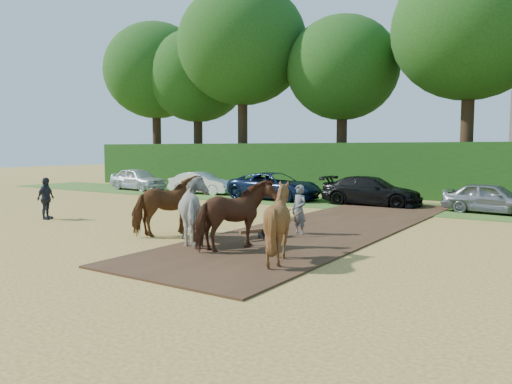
{
  "coord_description": "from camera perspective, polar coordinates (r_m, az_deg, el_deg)",
  "views": [
    {
      "loc": [
        8.65,
        -8.48,
        2.68
      ],
      "look_at": [
        0.58,
        3.72,
        1.4
      ],
      "focal_mm": 35.0,
      "sensor_mm": 36.0,
      "label": 1
    }
  ],
  "objects": [
    {
      "name": "plough_team",
      "position": [
        13.6,
        -4.26,
        -2.4
      ],
      "size": [
        6.52,
        4.78,
        1.88
      ],
      "color": "brown",
      "rests_on": "ground"
    },
    {
      "name": "hedgerow",
      "position": [
        28.36,
        15.71,
        2.43
      ],
      "size": [
        46.0,
        1.6,
        3.0
      ],
      "primitive_type": "cube",
      "color": "#14380F",
      "rests_on": "ground"
    },
    {
      "name": "grass_verge",
      "position": [
        24.23,
        12.37,
        -1.43
      ],
      "size": [
        50.0,
        5.0,
        0.03
      ],
      "primitive_type": "cube",
      "color": "#38601E",
      "rests_on": "ground"
    },
    {
      "name": "ground",
      "position": [
        12.41,
        -11.9,
        -7.58
      ],
      "size": [
        120.0,
        120.0,
        0.0
      ],
      "primitive_type": "plane",
      "color": "gold",
      "rests_on": "ground"
    },
    {
      "name": "treeline",
      "position": [
        32.5,
        14.87,
        16.0
      ],
      "size": [
        48.7,
        10.6,
        14.21
      ],
      "color": "#382616",
      "rests_on": "ground"
    },
    {
      "name": "spectator_near",
      "position": [
        14.94,
        -7.17,
        -2.14
      ],
      "size": [
        1.02,
        1.02,
        1.67
      ],
      "primitive_type": "imported",
      "rotation": [
        0.0,
        0.0,
        0.79
      ],
      "color": "#B9AB91",
      "rests_on": "ground"
    },
    {
      "name": "earth_strip",
      "position": [
        17.26,
        8.61,
        -3.9
      ],
      "size": [
        4.5,
        17.0,
        0.05
      ],
      "primitive_type": "cube",
      "color": "#472D1C",
      "rests_on": "ground"
    },
    {
      "name": "spectator_far",
      "position": [
        20.42,
        -22.89,
        -0.68
      ],
      "size": [
        0.71,
        1.01,
        1.6
      ],
      "primitive_type": "imported",
      "rotation": [
        0.0,
        0.0,
        1.95
      ],
      "color": "#242730",
      "rests_on": "ground"
    },
    {
      "name": "parked_cars",
      "position": [
        23.44,
        18.16,
        -0.14
      ],
      "size": [
        40.79,
        3.18,
        1.43
      ],
      "color": "silver",
      "rests_on": "ground"
    }
  ]
}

